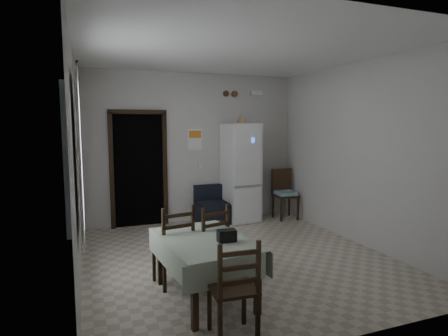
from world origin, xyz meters
name	(u,v)px	position (x,y,z in m)	size (l,w,h in m)	color
ground	(236,258)	(0.00, 0.00, 0.00)	(4.50, 4.50, 0.00)	#B6A794
ceiling	(237,51)	(0.00, 0.00, 2.90)	(4.20, 4.50, 0.02)	white
wall_back	(192,148)	(0.00, 2.25, 1.45)	(4.20, 0.02, 2.90)	beige
wall_front	(340,180)	(0.00, -2.25, 1.45)	(4.20, 0.02, 2.90)	beige
wall_left	(76,163)	(-2.10, 0.00, 1.45)	(0.02, 4.50, 2.90)	beige
wall_right	(358,154)	(2.10, 0.00, 1.45)	(0.02, 4.50, 2.90)	beige
doorway	(137,169)	(-1.05, 2.45, 1.06)	(1.06, 0.52, 2.22)	black
window_recess	(70,157)	(-2.15, -0.20, 1.55)	(0.10, 1.20, 1.60)	silver
curtain	(80,156)	(-2.04, -0.20, 1.55)	(0.02, 1.45, 1.85)	silver
curtain_rod	(78,72)	(-2.03, -0.20, 2.50)	(0.02, 0.02, 1.60)	black
calendar	(195,139)	(0.05, 2.24, 1.62)	(0.28, 0.02, 0.40)	white
calendar_image	(195,134)	(0.05, 2.23, 1.72)	(0.24, 0.01, 0.14)	orange
light_switch	(200,166)	(0.15, 2.24, 1.10)	(0.08, 0.02, 0.12)	beige
vent_left	(226,94)	(0.70, 2.23, 2.52)	(0.12, 0.12, 0.03)	#523720
vent_right	(234,94)	(0.88, 2.23, 2.52)	(0.12, 0.12, 0.03)	#523720
emergency_light	(256,93)	(1.35, 2.21, 2.55)	(0.25, 0.07, 0.09)	white
fridge	(241,172)	(0.90, 1.93, 0.96)	(0.63, 0.63, 1.93)	white
tan_cone	(242,119)	(0.92, 1.95, 2.02)	(0.23, 0.23, 0.19)	tan
navy_seat	(212,205)	(0.29, 1.93, 0.36)	(0.60, 0.58, 0.72)	black
corner_chair	(286,194)	(1.79, 1.72, 0.50)	(0.43, 0.43, 1.00)	black
dining_table	(205,269)	(-0.81, -1.04, 0.34)	(0.86, 1.31, 0.68)	#9FAE95
black_bag	(227,236)	(-0.62, -1.22, 0.74)	(0.19, 0.12, 0.13)	black
dining_chair_far_left	(173,244)	(-1.05, -0.54, 0.49)	(0.42, 0.42, 0.98)	black
dining_chair_far_right	(208,242)	(-0.62, -0.56, 0.48)	(0.41, 0.41, 0.95)	black
dining_chair_near_head	(233,287)	(-0.81, -1.85, 0.47)	(0.40, 0.40, 0.94)	black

